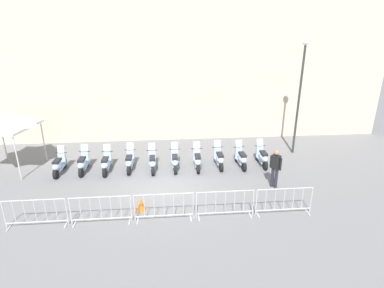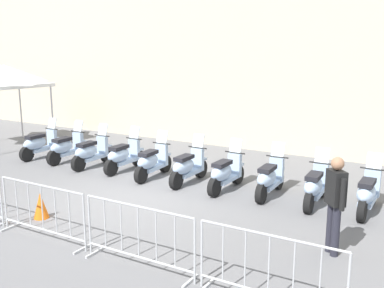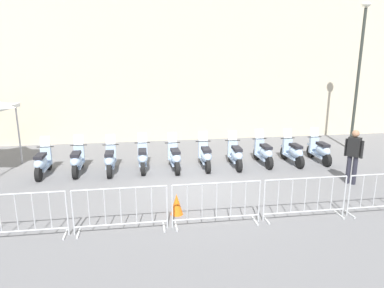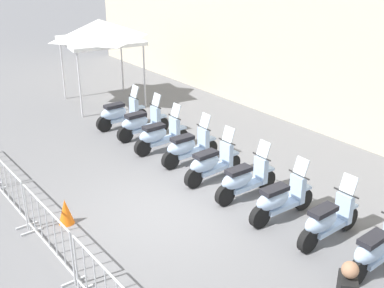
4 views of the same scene
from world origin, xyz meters
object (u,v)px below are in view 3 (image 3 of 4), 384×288
(motorcycle_5, at_px, (205,156))
(traffic_cone, at_px, (177,204))
(motorcycle_7, at_px, (264,153))
(barrier_segment_3, at_px, (305,199))
(motorcycle_6, at_px, (236,155))
(barrier_segment_0, at_px, (17,217))
(barrier_segment_2, at_px, (217,204))
(motorcycle_0, at_px, (42,163))
(street_lamp, at_px, (360,64))
(motorcycle_2, at_px, (110,160))
(officer_near_row_end, at_px, (353,154))
(motorcycle_1, at_px, (77,161))
(motorcycle_8, at_px, (293,152))
(motorcycle_9, at_px, (320,151))
(barrier_segment_1, at_px, (121,210))
(motorcycle_3, at_px, (143,158))
(motorcycle_4, at_px, (175,158))

(motorcycle_5, bearing_deg, traffic_cone, -101.38)
(motorcycle_7, height_order, barrier_segment_3, motorcycle_7)
(motorcycle_5, height_order, motorcycle_6, same)
(barrier_segment_0, relative_size, barrier_segment_2, 1.00)
(motorcycle_0, relative_size, street_lamp, 0.29)
(motorcycle_2, bearing_deg, street_lamp, 19.68)
(motorcycle_7, distance_m, officer_near_row_end, 3.13)
(motorcycle_2, bearing_deg, officer_near_row_end, -6.13)
(barrier_segment_2, distance_m, traffic_cone, 1.15)
(motorcycle_5, bearing_deg, motorcycle_2, -169.54)
(motorcycle_0, xyz_separation_m, officer_near_row_end, (10.05, -0.49, 0.53))
(motorcycle_1, distance_m, motorcycle_2, 1.12)
(motorcycle_1, bearing_deg, officer_near_row_end, -4.79)
(motorcycle_5, bearing_deg, motorcycle_8, 10.42)
(barrier_segment_2, bearing_deg, motorcycle_0, 149.14)
(motorcycle_2, xyz_separation_m, motorcycle_6, (4.37, 0.77, 0.00))
(motorcycle_6, xyz_separation_m, motorcycle_9, (3.27, 0.69, 0.00))
(motorcycle_9, bearing_deg, traffic_cone, -137.67)
(motorcycle_7, height_order, officer_near_row_end, officer_near_row_end)
(motorcycle_1, distance_m, barrier_segment_3, 7.53)
(street_lamp, bearing_deg, barrier_segment_0, -142.78)
(street_lamp, bearing_deg, motorcycle_7, -150.53)
(motorcycle_8, bearing_deg, barrier_segment_2, -121.75)
(motorcycle_2, height_order, street_lamp, street_lamp)
(barrier_segment_2, bearing_deg, motorcycle_7, 67.92)
(motorcycle_0, distance_m, barrier_segment_1, 5.16)
(motorcycle_7, distance_m, motorcycle_8, 1.11)
(motorcycle_7, height_order, barrier_segment_1, motorcycle_7)
(barrier_segment_1, bearing_deg, barrier_segment_3, 10.09)
(motorcycle_3, bearing_deg, motorcycle_1, -169.26)
(motorcycle_3, height_order, barrier_segment_3, motorcycle_3)
(traffic_cone, bearing_deg, motorcycle_4, 95.00)
(motorcycle_0, xyz_separation_m, motorcycle_8, (8.75, 1.56, 0.00))
(officer_near_row_end, bearing_deg, motorcycle_8, 122.28)
(motorcycle_3, relative_size, motorcycle_4, 1.01)
(motorcycle_9, bearing_deg, barrier_segment_2, -128.51)
(motorcycle_0, relative_size, motorcycle_9, 1.00)
(barrier_segment_0, relative_size, barrier_segment_3, 1.00)
(motorcycle_3, xyz_separation_m, motorcycle_4, (1.12, 0.05, 0.00))
(motorcycle_0, bearing_deg, motorcycle_4, 9.41)
(motorcycle_1, xyz_separation_m, barrier_segment_0, (0.24, -4.44, 0.07))
(motorcycle_1, bearing_deg, motorcycle_7, 10.16)
(motorcycle_1, distance_m, motorcycle_8, 7.78)
(motorcycle_2, bearing_deg, motorcycle_7, 11.26)
(motorcycle_3, xyz_separation_m, officer_near_row_end, (6.79, -1.17, 0.53))
(motorcycle_0, relative_size, barrier_segment_1, 0.82)
(motorcycle_5, distance_m, motorcycle_9, 4.45)
(motorcycle_0, relative_size, motorcycle_5, 1.00)
(motorcycle_8, height_order, street_lamp, street_lamp)
(motorcycle_6, relative_size, barrier_segment_0, 0.82)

